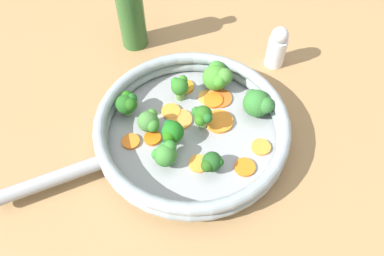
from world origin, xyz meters
TOP-DOWN VIEW (x-y plane):
  - ground_plane at (0.00, 0.00)m, footprint 4.00×4.00m
  - skillet at (0.00, 0.00)m, footprint 0.30×0.30m
  - skillet_rim_wall at (0.00, 0.00)m, footprint 0.32×0.32m
  - skillet_handle at (0.23, 0.05)m, footprint 0.17×0.06m
  - skillet_rivet_left at (0.14, -0.00)m, footprint 0.01×0.01m
  - skillet_rivet_right at (0.13, 0.06)m, footprint 0.01×0.01m
  - carrot_slice_0 at (0.00, 0.06)m, footprint 0.04×0.04m
  - carrot_slice_1 at (-0.04, -0.07)m, footprint 0.05×0.05m
  - carrot_slice_2 at (0.02, -0.03)m, footprint 0.05×0.05m
  - carrot_slice_3 at (0.10, 0.00)m, footprint 0.04×0.04m
  - carrot_slice_4 at (0.03, -0.05)m, footprint 0.05×0.05m
  - carrot_slice_5 at (-0.01, -0.10)m, footprint 0.05×0.05m
  - carrot_slice_6 at (-0.07, 0.08)m, footprint 0.04×0.04m
  - carrot_slice_7 at (0.07, 0.00)m, footprint 0.04×0.04m
  - carrot_slice_8 at (-0.11, 0.05)m, footprint 0.04×0.04m
  - carrot_slice_9 at (-0.05, -0.06)m, footprint 0.05×0.05m
  - carrot_slice_10 at (-0.06, -0.07)m, footprint 0.06×0.06m
  - carrot_slice_11 at (-0.05, -0.01)m, footprint 0.06×0.06m
  - broccoli_floret_0 at (-0.02, 0.07)m, footprint 0.04×0.03m
  - broccoli_floret_1 at (0.07, -0.02)m, footprint 0.04×0.04m
  - broccoli_floret_2 at (0.01, -0.08)m, footprint 0.03×0.03m
  - broccoli_floret_3 at (0.05, 0.05)m, footprint 0.04×0.04m
  - broccoli_floret_4 at (-0.06, -0.09)m, footprint 0.05×0.06m
  - broccoli_floret_5 at (-0.02, -0.01)m, footprint 0.03×0.03m
  - broccoli_floret_6 at (0.10, -0.06)m, footprint 0.04×0.04m
  - broccoli_floret_7 at (0.03, 0.01)m, footprint 0.04×0.04m
  - broccoli_floret_8 at (-0.12, -0.02)m, footprint 0.05×0.05m
  - salt_shaker at (-0.19, -0.15)m, footprint 0.04×0.04m
  - oil_bottle at (0.07, -0.26)m, footprint 0.05×0.05m

SIDE VIEW (x-z plane):
  - ground_plane at x=0.00m, z-range 0.00..0.00m
  - skillet at x=0.00m, z-range 0.00..0.01m
  - carrot_slice_10 at x=-0.06m, z-range 0.01..0.02m
  - carrot_slice_0 at x=0.00m, z-range 0.01..0.02m
  - carrot_slice_1 at x=-0.04m, z-range 0.01..0.02m
  - carrot_slice_2 at x=0.02m, z-range 0.01..0.02m
  - carrot_slice_6 at x=-0.07m, z-range 0.01..0.02m
  - carrot_slice_8 at x=-0.11m, z-range 0.01..0.02m
  - carrot_slice_5 at x=-0.01m, z-range 0.01..0.02m
  - carrot_slice_4 at x=0.03m, z-range 0.01..0.02m
  - carrot_slice_3 at x=0.10m, z-range 0.01..0.02m
  - carrot_slice_11 at x=-0.05m, z-range 0.01..0.02m
  - carrot_slice_9 at x=-0.05m, z-range 0.01..0.02m
  - carrot_slice_7 at x=0.07m, z-range 0.01..0.02m
  - skillet_rivet_left at x=0.14m, z-range 0.01..0.02m
  - skillet_rivet_right at x=0.13m, z-range 0.01..0.02m
  - skillet_handle at x=0.23m, z-range 0.01..0.04m
  - skillet_rim_wall at x=0.00m, z-range 0.01..0.05m
  - broccoli_floret_0 at x=-0.02m, z-range 0.02..0.05m
  - broccoli_floret_1 at x=0.07m, z-range 0.02..0.06m
  - broccoli_floret_3 at x=0.05m, z-range 0.02..0.06m
  - broccoli_floret_8 at x=-0.12m, z-range 0.02..0.07m
  - salt_shaker at x=-0.19m, z-range 0.00..0.09m
  - broccoli_floret_7 at x=0.03m, z-range 0.02..0.07m
  - broccoli_floret_2 at x=0.01m, z-range 0.02..0.07m
  - broccoli_floret_6 at x=0.10m, z-range 0.02..0.06m
  - broccoli_floret_4 at x=-0.06m, z-range 0.02..0.07m
  - broccoli_floret_5 at x=-0.02m, z-range 0.02..0.07m
  - oil_bottle at x=0.07m, z-range -0.02..0.17m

